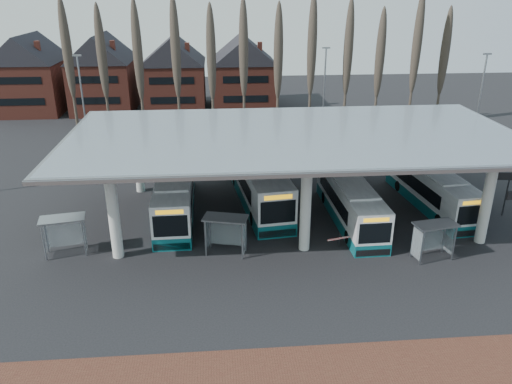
{
  "coord_description": "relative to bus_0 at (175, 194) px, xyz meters",
  "views": [
    {
      "loc": [
        -5.52,
        -26.01,
        16.06
      ],
      "look_at": [
        -2.8,
        7.0,
        2.28
      ],
      "focal_mm": 35.0,
      "sensor_mm": 36.0,
      "label": 1
    }
  ],
  "objects": [
    {
      "name": "townhouse_row",
      "position": [
        -7.04,
        35.14,
        4.38
      ],
      "size": [
        36.8,
        10.3,
        12.25
      ],
      "color": "brown",
      "rests_on": "ground"
    },
    {
      "name": "lamp_post_b",
      "position": [
        14.71,
        17.14,
        3.78
      ],
      "size": [
        0.8,
        0.16,
        10.17
      ],
      "color": "slate",
      "rests_on": "ground"
    },
    {
      "name": "station_canopy",
      "position": [
        8.71,
        -0.86,
        4.13
      ],
      "size": [
        32.0,
        16.0,
        6.34
      ],
      "color": "silver",
      "rests_on": "ground"
    },
    {
      "name": "lamp_post_c",
      "position": [
        28.71,
        11.14,
        3.78
      ],
      "size": [
        0.8,
        0.16,
        10.17
      ],
      "color": "slate",
      "rests_on": "ground"
    },
    {
      "name": "bus_1",
      "position": [
        6.37,
        1.7,
        0.14
      ],
      "size": [
        4.3,
        13.18,
        3.59
      ],
      "rotation": [
        0.0,
        0.0,
        0.12
      ],
      "color": "white",
      "rests_on": "ground"
    },
    {
      "name": "bus_2",
      "position": [
        12.77,
        -2.2,
        -0.1
      ],
      "size": [
        2.64,
        11.19,
        3.09
      ],
      "rotation": [
        0.0,
        0.0,
        0.02
      ],
      "color": "white",
      "rests_on": "ground"
    },
    {
      "name": "barrier",
      "position": [
        11.09,
        -6.55,
        -0.8
      ],
      "size": [
        1.92,
        0.76,
        0.98
      ],
      "rotation": [
        0.0,
        0.0,
        0.25
      ],
      "color": "black",
      "rests_on": "ground"
    },
    {
      "name": "bus_0",
      "position": [
        0.0,
        0.0,
        0.0
      ],
      "size": [
        2.72,
        11.92,
        3.3
      ],
      "rotation": [
        0.0,
        0.0,
        0.02
      ],
      "color": "white",
      "rests_on": "ground"
    },
    {
      "name": "lamp_post_a",
      "position": [
        -9.29,
        13.14,
        3.78
      ],
      "size": [
        0.8,
        0.16,
        10.17
      ],
      "color": "slate",
      "rests_on": "ground"
    },
    {
      "name": "info_sign_1",
      "position": [
        24.5,
        -2.48,
        1.33
      ],
      "size": [
        2.3,
        0.47,
        3.43
      ],
      "rotation": [
        0.0,
        0.0,
        -0.15
      ],
      "color": "black",
      "rests_on": "ground"
    },
    {
      "name": "ground",
      "position": [
        8.71,
        -8.86,
        -1.56
      ],
      "size": [
        140.0,
        140.0,
        0.0
      ],
      "primitive_type": "plane",
      "color": "black",
      "rests_on": "ground"
    },
    {
      "name": "poplar_row",
      "position": [
        8.71,
        24.14,
        7.22
      ],
      "size": [
        45.1,
        1.1,
        14.5
      ],
      "color": "#473D33",
      "rests_on": "ground"
    },
    {
      "name": "shelter_2",
      "position": [
        16.52,
        -8.15,
        0.23
      ],
      "size": [
        2.84,
        1.78,
        2.45
      ],
      "rotation": [
        0.0,
        0.0,
        0.18
      ],
      "color": "gray",
      "rests_on": "ground"
    },
    {
      "name": "bus_3",
      "position": [
        19.69,
        -0.17,
        -0.11
      ],
      "size": [
        3.41,
        11.21,
        3.07
      ],
      "rotation": [
        0.0,
        0.0,
        0.1
      ],
      "color": "white",
      "rests_on": "ground"
    },
    {
      "name": "shelter_1",
      "position": [
        3.63,
        -6.38,
        0.31
      ],
      "size": [
        3.03,
        2.04,
        2.57
      ],
      "rotation": [
        0.0,
        0.0,
        -0.25
      ],
      "color": "gray",
      "rests_on": "ground"
    },
    {
      "name": "shelter_0",
      "position": [
        -6.65,
        -5.63,
        0.31
      ],
      "size": [
        2.96,
        1.85,
        2.56
      ],
      "rotation": [
        0.0,
        0.0,
        0.18
      ],
      "color": "gray",
      "rests_on": "ground"
    }
  ]
}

